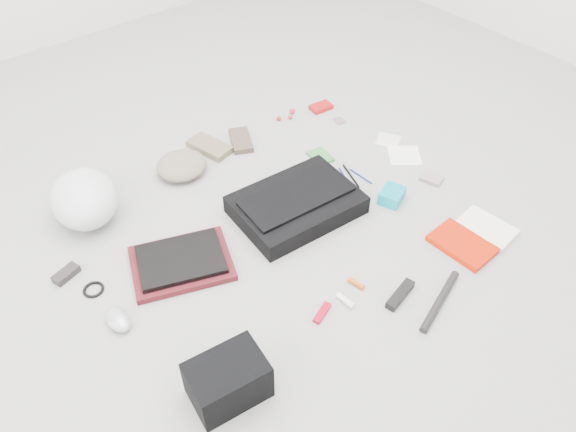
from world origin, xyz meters
TOP-DOWN VIEW (x-y plane):
  - ground_plane at (0.00, 0.00)m, footprint 4.00×4.00m
  - messenger_bag at (0.07, 0.04)m, footprint 0.49×0.37m
  - bag_flap at (0.07, 0.04)m, footprint 0.44×0.23m
  - laptop_sleeve at (-0.43, 0.08)m, footprint 0.42×0.37m
  - laptop at (-0.43, 0.08)m, footprint 0.36×0.31m
  - bike_helmet at (-0.57, 0.53)m, footprint 0.32×0.37m
  - beanie at (-0.14, 0.53)m, footprint 0.23×0.22m
  - mitten_left at (0.04, 0.60)m, footprint 0.14×0.22m
  - mitten_right at (0.17, 0.55)m, footprint 0.15×0.19m
  - power_brick at (-0.77, 0.30)m, footprint 0.10×0.07m
  - cable_coil at (-0.72, 0.18)m, footprint 0.09×0.09m
  - mouse at (-0.72, -0.00)m, footprint 0.07×0.12m
  - camera_bag at (-0.58, -0.43)m, footprint 0.24×0.18m
  - multitool at (-0.18, -0.40)m, footprint 0.09×0.05m
  - toiletry_tube_white at (-0.09, -0.41)m, footprint 0.02×0.07m
  - toiletry_tube_orange at (-0.00, -0.38)m, footprint 0.03×0.06m
  - u_lock at (0.07, -0.51)m, footprint 0.14×0.06m
  - bike_pump at (0.16, -0.61)m, footprint 0.28×0.11m
  - book_red at (0.43, -0.50)m, footprint 0.16×0.23m
  - book_white at (0.57, -0.50)m, footprint 0.16×0.22m
  - notepad at (0.38, 0.24)m, footprint 0.10×0.12m
  - pen_blue at (0.37, 0.07)m, footprint 0.05×0.12m
  - pen_black at (0.39, 0.06)m, footprint 0.06×0.15m
  - pen_navy at (0.42, 0.03)m, footprint 0.01×0.13m
  - accordion_wallet at (0.41, -0.15)m, footprint 0.13×0.12m
  - card_deck at (0.64, -0.17)m, footprint 0.09×0.10m
  - napkin_top at (0.70, 0.13)m, footprint 0.14×0.14m
  - napkin_bottom at (0.67, 0.01)m, footprint 0.19×0.19m
  - lollipop_a at (0.42, 0.58)m, footprint 0.02×0.02m
  - lollipop_b at (0.47, 0.55)m, footprint 0.03×0.03m
  - lollipop_c at (0.50, 0.58)m, footprint 0.04×0.04m
  - altoids_tin at (0.64, 0.52)m, footprint 0.11×0.08m
  - stamp_sheet at (0.64, 0.39)m, footprint 0.06×0.07m

SIDE VIEW (x-z plane):
  - ground_plane at x=0.00m, z-range 0.00..0.00m
  - stamp_sheet at x=0.64m, z-range 0.00..0.00m
  - napkin_top at x=0.70m, z-range 0.00..0.01m
  - pen_blue at x=0.37m, z-range 0.00..0.01m
  - pen_navy at x=0.42m, z-range 0.00..0.01m
  - napkin_bottom at x=0.67m, z-range 0.00..0.01m
  - pen_black at x=0.39m, z-range 0.00..0.01m
  - cable_coil at x=-0.72m, z-range 0.00..0.01m
  - notepad at x=0.38m, z-range 0.00..0.01m
  - multitool at x=-0.18m, z-range 0.00..0.01m
  - card_deck at x=0.64m, z-range 0.00..0.02m
  - toiletry_tube_orange at x=0.00m, z-range 0.00..0.02m
  - toiletry_tube_white at x=-0.09m, z-range 0.00..0.02m
  - book_white at x=0.57m, z-range 0.00..0.02m
  - altoids_tin at x=0.64m, z-range 0.00..0.02m
  - lollipop_b at x=0.47m, z-range 0.00..0.02m
  - lollipop_a at x=0.42m, z-range 0.00..0.02m
  - book_red at x=0.43m, z-range 0.00..0.02m
  - laptop_sleeve at x=-0.43m, z-range 0.00..0.02m
  - mitten_right at x=0.17m, z-range 0.00..0.03m
  - power_brick at x=-0.77m, z-range 0.00..0.03m
  - bike_pump at x=0.16m, z-range 0.00..0.03m
  - lollipop_c at x=0.50m, z-range 0.00..0.03m
  - u_lock at x=0.07m, z-range 0.00..0.03m
  - mitten_left at x=0.04m, z-range 0.00..0.03m
  - mouse at x=-0.72m, z-range 0.00..0.04m
  - accordion_wallet at x=0.41m, z-range 0.00..0.05m
  - laptop at x=-0.43m, z-range 0.02..0.04m
  - beanie at x=-0.14m, z-range 0.00..0.08m
  - messenger_bag at x=0.07m, z-range 0.00..0.08m
  - camera_bag at x=-0.58m, z-range 0.00..0.14m
  - bag_flap at x=0.07m, z-range 0.08..0.09m
  - bike_helmet at x=-0.57m, z-range 0.00..0.19m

